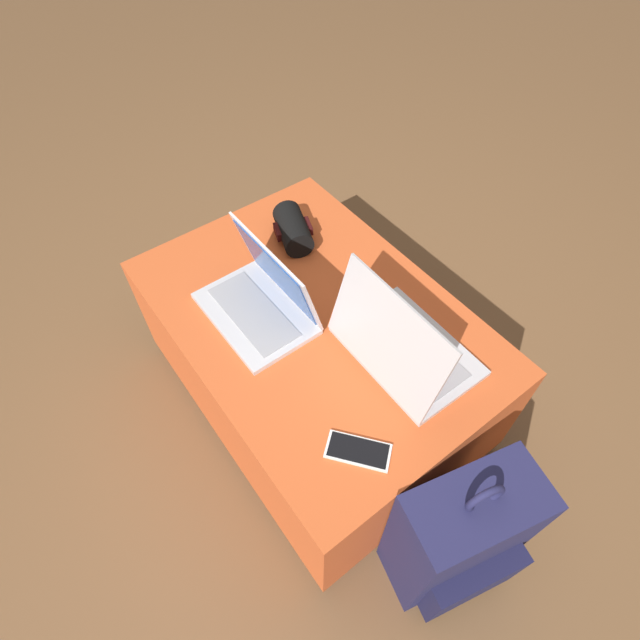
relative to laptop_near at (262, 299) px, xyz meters
name	(u,v)px	position (x,y,z in m)	size (l,w,h in m)	color
ground_plane	(316,395)	(0.10, 0.11, -0.51)	(14.00, 14.00, 0.00)	brown
ottoman	(316,359)	(0.10, 0.11, -0.28)	(1.03, 0.72, 0.46)	maroon
laptop_near	(262,299)	(0.00, 0.00, 0.00)	(0.33, 0.23, 0.23)	silver
laptop_far	(400,346)	(0.34, 0.19, 0.00)	(0.36, 0.25, 0.25)	silver
cell_phone	(358,451)	(0.48, -0.05, -0.04)	(0.16, 0.15, 0.01)	white
backpack	(459,539)	(0.74, 0.08, -0.28)	(0.27, 0.35, 0.55)	#23234C
wrist_brace	(293,229)	(-0.19, 0.23, 0.00)	(0.19, 0.14, 0.09)	black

